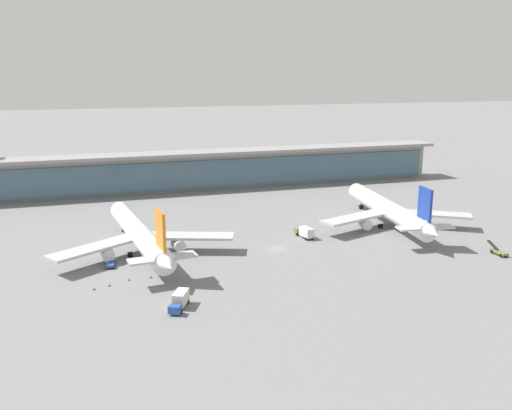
{
  "coord_description": "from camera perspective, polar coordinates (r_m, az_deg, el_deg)",
  "views": [
    {
      "loc": [
        -46.99,
        -130.95,
        45.46
      ],
      "look_at": [
        0.0,
        18.62,
        7.5
      ],
      "focal_mm": 38.77,
      "sensor_mm": 36.0,
      "label": 1
    }
  ],
  "objects": [
    {
      "name": "terminal_building",
      "position": [
        220.48,
        -4.89,
        3.74
      ],
      "size": [
        195.59,
        12.8,
        15.2
      ],
      "color": "#9E998E",
      "rests_on": "ground"
    },
    {
      "name": "airliner_left_stand",
      "position": [
        143.71,
        -11.9,
        -2.99
      ],
      "size": [
        46.8,
        61.24,
        16.31
      ],
      "color": "white",
      "rests_on": "ground"
    },
    {
      "name": "safety_cone_alpha",
      "position": [
        128.19,
        -10.8,
        -7.26
      ],
      "size": [
        0.62,
        0.62,
        0.7
      ],
      "color": "orange",
      "rests_on": "ground"
    },
    {
      "name": "ground_plane",
      "position": [
        146.36,
        2.19,
        -4.49
      ],
      "size": [
        1200.0,
        1200.0,
        0.0
      ],
      "primitive_type": "plane",
      "color": "slate"
    },
    {
      "name": "service_truck_mid_apron_olive",
      "position": [
        154.04,
        23.75,
        -4.43
      ],
      "size": [
        1.95,
        6.81,
        2.7
      ],
      "color": "olive",
      "rests_on": "ground"
    },
    {
      "name": "service_truck_under_wing_olive",
      "position": [
        155.59,
        5.08,
        -2.78
      ],
      "size": [
        3.46,
        7.58,
        3.1
      ],
      "color": "olive",
      "rests_on": "ground"
    },
    {
      "name": "airliner_centre_stand",
      "position": [
        170.24,
        13.52,
        -0.48
      ],
      "size": [
        46.8,
        61.24,
        16.31
      ],
      "color": "white",
      "rests_on": "ground"
    },
    {
      "name": "safety_cone_bravo",
      "position": [
        127.73,
        -12.99,
        -7.45
      ],
      "size": [
        0.62,
        0.62,
        0.7
      ],
      "color": "orange",
      "rests_on": "ground"
    },
    {
      "name": "safety_cone_charlie",
      "position": [
        124.35,
        -16.36,
        -8.26
      ],
      "size": [
        0.62,
        0.62,
        0.7
      ],
      "color": "orange",
      "rests_on": "ground"
    },
    {
      "name": "service_truck_near_nose_blue",
      "position": [
        137.59,
        -14.76,
        -5.79
      ],
      "size": [
        2.42,
        6.92,
        2.7
      ],
      "color": "#234C9E",
      "rests_on": "ground"
    },
    {
      "name": "safety_cone_delta",
      "position": [
        125.51,
        -14.88,
        -7.95
      ],
      "size": [
        0.62,
        0.62,
        0.7
      ],
      "color": "orange",
      "rests_on": "ground"
    },
    {
      "name": "service_truck_by_tail_blue",
      "position": [
        111.32,
        -7.89,
        -9.68
      ],
      "size": [
        5.28,
        7.57,
        3.1
      ],
      "color": "#234C9E",
      "rests_on": "ground"
    }
  ]
}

